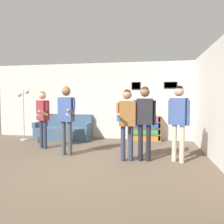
{
  "coord_description": "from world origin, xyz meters",
  "views": [
    {
      "loc": [
        1.66,
        -3.95,
        1.45
      ],
      "look_at": [
        0.59,
        1.85,
        1.07
      ],
      "focal_mm": 35.0,
      "sensor_mm": 36.0,
      "label": 1
    }
  ],
  "objects_px": {
    "person_player_foreground_left": "(43,113)",
    "bottle_on_floor": "(38,140)",
    "person_player_foreground_center": "(66,113)",
    "floor_lamp": "(23,105)",
    "couch": "(64,131)",
    "bookshelf": "(144,128)",
    "person_watcher_holding_cup": "(127,117)",
    "person_spectator_near_bookshelf": "(145,115)",
    "drinking_cup": "(152,114)",
    "person_spectator_far_right": "(179,115)"
  },
  "relations": [
    {
      "from": "bookshelf",
      "to": "person_player_foreground_center",
      "type": "distance_m",
      "value": 3.03
    },
    {
      "from": "person_spectator_near_bookshelf",
      "to": "person_spectator_far_right",
      "type": "bearing_deg",
      "value": 3.04
    },
    {
      "from": "bottle_on_floor",
      "to": "person_watcher_holding_cup",
      "type": "bearing_deg",
      "value": -26.51
    },
    {
      "from": "person_watcher_holding_cup",
      "to": "person_spectator_near_bookshelf",
      "type": "relative_size",
      "value": 0.96
    },
    {
      "from": "couch",
      "to": "drinking_cup",
      "type": "relative_size",
      "value": 19.11
    },
    {
      "from": "couch",
      "to": "person_spectator_far_right",
      "type": "relative_size",
      "value": 1.15
    },
    {
      "from": "bookshelf",
      "to": "drinking_cup",
      "type": "height_order",
      "value": "drinking_cup"
    },
    {
      "from": "floor_lamp",
      "to": "person_watcher_holding_cup",
      "type": "distance_m",
      "value": 4.21
    },
    {
      "from": "bookshelf",
      "to": "person_spectator_far_right",
      "type": "xyz_separation_m",
      "value": [
        0.84,
        -2.4,
        0.64
      ]
    },
    {
      "from": "person_spectator_near_bookshelf",
      "to": "drinking_cup",
      "type": "bearing_deg",
      "value": 85.83
    },
    {
      "from": "person_player_foreground_center",
      "to": "bookshelf",
      "type": "bearing_deg",
      "value": 50.82
    },
    {
      "from": "person_player_foreground_center",
      "to": "person_watcher_holding_cup",
      "type": "height_order",
      "value": "person_player_foreground_center"
    },
    {
      "from": "person_player_foreground_left",
      "to": "person_watcher_holding_cup",
      "type": "relative_size",
      "value": 1.0
    },
    {
      "from": "person_player_foreground_left",
      "to": "floor_lamp",
      "type": "bearing_deg",
      "value": 140.97
    },
    {
      "from": "person_player_foreground_center",
      "to": "floor_lamp",
      "type": "bearing_deg",
      "value": 143.92
    },
    {
      "from": "bookshelf",
      "to": "person_spectator_far_right",
      "type": "height_order",
      "value": "person_spectator_far_right"
    },
    {
      "from": "couch",
      "to": "bookshelf",
      "type": "distance_m",
      "value": 2.84
    },
    {
      "from": "bookshelf",
      "to": "person_watcher_holding_cup",
      "type": "bearing_deg",
      "value": -96.92
    },
    {
      "from": "person_player_foreground_left",
      "to": "bottle_on_floor",
      "type": "bearing_deg",
      "value": 128.1
    },
    {
      "from": "floor_lamp",
      "to": "drinking_cup",
      "type": "relative_size",
      "value": 16.81
    },
    {
      "from": "couch",
      "to": "bottle_on_floor",
      "type": "xyz_separation_m",
      "value": [
        -0.55,
        -0.79,
        -0.2
      ]
    },
    {
      "from": "bookshelf",
      "to": "bottle_on_floor",
      "type": "relative_size",
      "value": 4.97
    },
    {
      "from": "bookshelf",
      "to": "person_player_foreground_left",
      "type": "bearing_deg",
      "value": -149.16
    },
    {
      "from": "couch",
      "to": "person_player_foreground_left",
      "type": "distance_m",
      "value": 1.66
    },
    {
      "from": "person_player_foreground_left",
      "to": "bottle_on_floor",
      "type": "xyz_separation_m",
      "value": [
        -0.55,
        0.7,
        -0.92
      ]
    },
    {
      "from": "couch",
      "to": "person_spectator_near_bookshelf",
      "type": "bearing_deg",
      "value": -37.47
    },
    {
      "from": "person_watcher_holding_cup",
      "to": "person_spectator_far_right",
      "type": "distance_m",
      "value": 1.16
    },
    {
      "from": "person_spectator_far_right",
      "to": "bottle_on_floor",
      "type": "distance_m",
      "value": 4.56
    },
    {
      "from": "person_player_foreground_left",
      "to": "person_spectator_near_bookshelf",
      "type": "bearing_deg",
      "value": -14.37
    },
    {
      "from": "person_spectator_near_bookshelf",
      "to": "person_spectator_far_right",
      "type": "relative_size",
      "value": 0.99
    },
    {
      "from": "floor_lamp",
      "to": "drinking_cup",
      "type": "height_order",
      "value": "floor_lamp"
    },
    {
      "from": "person_spectator_near_bookshelf",
      "to": "person_player_foreground_left",
      "type": "bearing_deg",
      "value": 165.63
    },
    {
      "from": "person_watcher_holding_cup",
      "to": "person_spectator_far_right",
      "type": "height_order",
      "value": "person_spectator_far_right"
    },
    {
      "from": "couch",
      "to": "person_player_foreground_center",
      "type": "distance_m",
      "value": 2.44
    },
    {
      "from": "person_player_foreground_left",
      "to": "person_watcher_holding_cup",
      "type": "xyz_separation_m",
      "value": [
        2.53,
        -0.83,
        0.0
      ]
    },
    {
      "from": "floor_lamp",
      "to": "couch",
      "type": "bearing_deg",
      "value": 21.04
    },
    {
      "from": "person_spectator_far_right",
      "to": "drinking_cup",
      "type": "bearing_deg",
      "value": 103.48
    },
    {
      "from": "person_spectator_near_bookshelf",
      "to": "person_spectator_far_right",
      "type": "height_order",
      "value": "person_spectator_far_right"
    },
    {
      "from": "bottle_on_floor",
      "to": "person_player_foreground_center",
      "type": "bearing_deg",
      "value": -40.67
    },
    {
      "from": "person_player_foreground_center",
      "to": "person_spectator_near_bookshelf",
      "type": "xyz_separation_m",
      "value": [
        1.96,
        -0.15,
        -0.03
      ]
    },
    {
      "from": "couch",
      "to": "person_spectator_far_right",
      "type": "height_order",
      "value": "person_spectator_far_right"
    },
    {
      "from": "person_player_foreground_center",
      "to": "person_watcher_holding_cup",
      "type": "relative_size",
      "value": 1.06
    },
    {
      "from": "person_watcher_holding_cup",
      "to": "person_spectator_near_bookshelf",
      "type": "xyz_separation_m",
      "value": [
        0.4,
        0.09,
        0.05
      ]
    },
    {
      "from": "couch",
      "to": "person_player_foreground_left",
      "type": "relative_size",
      "value": 1.21
    },
    {
      "from": "person_spectator_near_bookshelf",
      "to": "person_watcher_holding_cup",
      "type": "bearing_deg",
      "value": -167.81
    },
    {
      "from": "bottle_on_floor",
      "to": "couch",
      "type": "bearing_deg",
      "value": 55.28
    },
    {
      "from": "person_watcher_holding_cup",
      "to": "drinking_cup",
      "type": "distance_m",
      "value": 2.59
    },
    {
      "from": "person_player_foreground_center",
      "to": "person_watcher_holding_cup",
      "type": "distance_m",
      "value": 1.58
    },
    {
      "from": "couch",
      "to": "person_player_foreground_center",
      "type": "relative_size",
      "value": 1.14
    },
    {
      "from": "person_watcher_holding_cup",
      "to": "person_spectator_far_right",
      "type": "bearing_deg",
      "value": 6.24
    }
  ]
}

